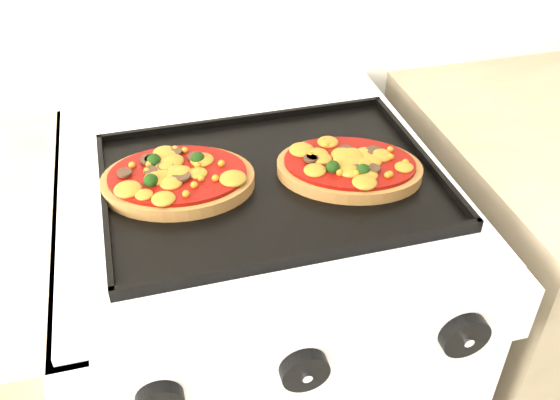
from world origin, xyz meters
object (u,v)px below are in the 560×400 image
object	(u,v)px
stove	(259,362)
baking_tray	(272,179)
pizza_right	(349,166)
pizza_left	(178,178)

from	to	relation	value
stove	baking_tray	distance (m)	0.47
stove	pizza_right	distance (m)	0.50
pizza_right	stove	bearing A→B (deg)	159.42
stove	baking_tray	xyz separation A→B (m)	(0.02, -0.04, 0.47)
stove	pizza_left	world-z (taller)	pizza_left
pizza_left	stove	bearing A→B (deg)	8.64
pizza_left	pizza_right	bearing A→B (deg)	-7.56
stove	pizza_left	bearing A→B (deg)	-171.36
baking_tray	pizza_right	bearing A→B (deg)	-8.00
baking_tray	pizza_left	size ratio (longest dim) A/B	2.21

